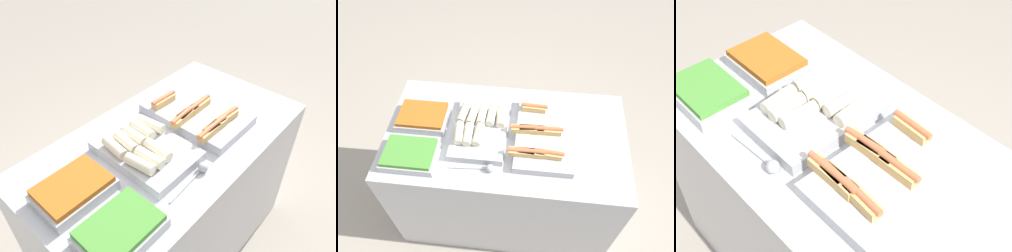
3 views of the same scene
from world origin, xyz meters
The scene contains 7 objects.
ground_plane centered at (0.00, 0.00, 0.00)m, with size 12.00×12.00×0.00m, color #ADA393.
counter centered at (0.00, 0.00, 0.46)m, with size 1.44×0.79×0.92m.
tray_hotdogs centered at (0.22, -0.01, 0.95)m, with size 0.37×0.53×0.10m.
tray_wraps centered at (-0.16, 0.01, 0.96)m, with size 0.31×0.45×0.10m.
tray_side_front centered at (-0.51, -0.23, 0.95)m, with size 0.30×0.22×0.07m.
tray_side_back centered at (-0.51, 0.05, 0.95)m, with size 0.30×0.22×0.07m.
serving_spoon_near centered at (-0.08, -0.26, 0.94)m, with size 0.25×0.05×0.05m.
Camera 1 is at (-0.91, -0.80, 1.98)m, focal length 35.00 mm.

